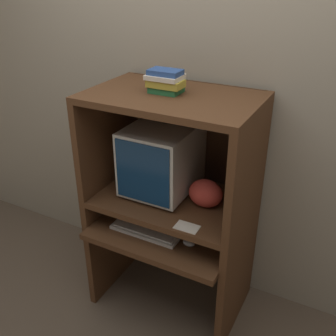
# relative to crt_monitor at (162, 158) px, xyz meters

# --- Properties ---
(ground_plane) EXTENTS (12.00, 12.00, 0.00)m
(ground_plane) POSITION_rel_crt_monitor_xyz_m (0.09, -0.35, -1.00)
(ground_plane) COLOR brown
(wall_back) EXTENTS (6.00, 0.06, 2.60)m
(wall_back) POSITION_rel_crt_monitor_xyz_m (0.09, 0.31, 0.30)
(wall_back) COLOR gray
(wall_back) RESTS_ON ground_plane
(desk_base) EXTENTS (0.91, 0.67, 0.61)m
(desk_base) POSITION_rel_crt_monitor_xyz_m (0.09, -0.10, -0.60)
(desk_base) COLOR #4C2D19
(desk_base) RESTS_ON ground_plane
(desk_monitor_shelf) EXTENTS (0.91, 0.60, 0.17)m
(desk_monitor_shelf) POSITION_rel_crt_monitor_xyz_m (0.09, -0.05, -0.25)
(desk_monitor_shelf) COLOR #4C2D19
(desk_monitor_shelf) RESTS_ON desk_base
(hutch_upper) EXTENTS (0.91, 0.60, 0.62)m
(hutch_upper) POSITION_rel_crt_monitor_xyz_m (0.09, -0.01, 0.20)
(hutch_upper) COLOR #4C2D19
(hutch_upper) RESTS_ON desk_monitor_shelf
(crt_monitor) EXTENTS (0.36, 0.45, 0.40)m
(crt_monitor) POSITION_rel_crt_monitor_xyz_m (0.00, 0.00, 0.00)
(crt_monitor) COLOR beige
(crt_monitor) RESTS_ON desk_monitor_shelf
(keyboard) EXTENTS (0.42, 0.16, 0.03)m
(keyboard) POSITION_rel_crt_monitor_xyz_m (0.01, -0.21, -0.37)
(keyboard) COLOR beige
(keyboard) RESTS_ON desk_base
(mouse) EXTENTS (0.07, 0.05, 0.03)m
(mouse) POSITION_rel_crt_monitor_xyz_m (0.28, -0.21, -0.37)
(mouse) COLOR #B7B7B7
(mouse) RESTS_ON desk_base
(snack_bag) EXTENTS (0.20, 0.15, 0.16)m
(snack_bag) POSITION_rel_crt_monitor_xyz_m (0.30, -0.05, -0.13)
(snack_bag) COLOR #BC382D
(snack_bag) RESTS_ON desk_monitor_shelf
(book_stack) EXTENTS (0.19, 0.14, 0.12)m
(book_stack) POSITION_rel_crt_monitor_xyz_m (0.05, -0.04, 0.47)
(book_stack) COLOR #236638
(book_stack) RESTS_ON hutch_upper
(paper_card) EXTENTS (0.13, 0.08, 0.00)m
(paper_card) POSITION_rel_crt_monitor_xyz_m (0.30, -0.29, -0.21)
(paper_card) COLOR beige
(paper_card) RESTS_ON desk_monitor_shelf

